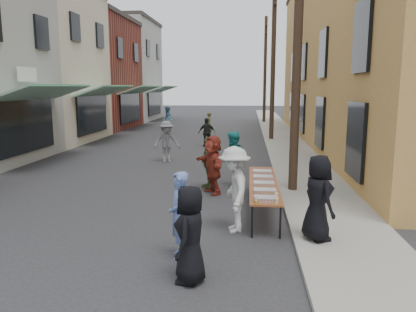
% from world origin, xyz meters
% --- Properties ---
extents(ground, '(120.00, 120.00, 0.00)m').
position_xyz_m(ground, '(0.00, 0.00, 0.00)').
color(ground, '#28282B').
rests_on(ground, ground).
extents(sidewalk, '(2.20, 60.00, 0.10)m').
position_xyz_m(sidewalk, '(5.00, 15.00, 0.05)').
color(sidewalk, gray).
rests_on(sidewalk, ground).
extents(storefront_row, '(8.00, 37.00, 9.00)m').
position_xyz_m(storefront_row, '(-10.00, 14.96, 4.12)').
color(storefront_row, maroon).
rests_on(storefront_row, ground).
extents(building_ochre, '(10.00, 28.00, 10.00)m').
position_xyz_m(building_ochre, '(11.10, 14.00, 5.00)').
color(building_ochre, '#B08C3E').
rests_on(building_ochre, ground).
extents(utility_pole_near, '(0.26, 0.26, 9.00)m').
position_xyz_m(utility_pole_near, '(4.30, 3.00, 4.50)').
color(utility_pole_near, '#2D2116').
rests_on(utility_pole_near, ground).
extents(utility_pole_mid, '(0.26, 0.26, 9.00)m').
position_xyz_m(utility_pole_mid, '(4.30, 15.00, 4.50)').
color(utility_pole_mid, '#2D2116').
rests_on(utility_pole_mid, ground).
extents(utility_pole_far, '(0.26, 0.26, 9.00)m').
position_xyz_m(utility_pole_far, '(4.30, 27.00, 4.50)').
color(utility_pole_far, '#2D2116').
rests_on(utility_pole_far, ground).
extents(serving_table, '(0.70, 4.00, 0.75)m').
position_xyz_m(serving_table, '(3.36, 1.03, 0.71)').
color(serving_table, brown).
rests_on(serving_table, ground).
extents(catering_tray_sausage, '(0.50, 0.33, 0.08)m').
position_xyz_m(catering_tray_sausage, '(3.36, -0.62, 0.79)').
color(catering_tray_sausage, maroon).
rests_on(catering_tray_sausage, serving_table).
extents(catering_tray_foil_b, '(0.50, 0.33, 0.08)m').
position_xyz_m(catering_tray_foil_b, '(3.36, 0.03, 0.79)').
color(catering_tray_foil_b, '#B2B2B7').
rests_on(catering_tray_foil_b, serving_table).
extents(catering_tray_buns, '(0.50, 0.33, 0.08)m').
position_xyz_m(catering_tray_buns, '(3.36, 0.73, 0.79)').
color(catering_tray_buns, tan).
rests_on(catering_tray_buns, serving_table).
extents(catering_tray_foil_d, '(0.50, 0.33, 0.08)m').
position_xyz_m(catering_tray_foil_d, '(3.36, 1.43, 0.79)').
color(catering_tray_foil_d, '#B2B2B7').
rests_on(catering_tray_foil_d, serving_table).
extents(catering_tray_buns_end, '(0.50, 0.33, 0.08)m').
position_xyz_m(catering_tray_buns_end, '(3.36, 2.13, 0.79)').
color(catering_tray_buns_end, tan).
rests_on(catering_tray_buns_end, serving_table).
extents(condiment_jar_a, '(0.07, 0.07, 0.08)m').
position_xyz_m(condiment_jar_a, '(3.14, -0.92, 0.79)').
color(condiment_jar_a, '#A57F26').
rests_on(condiment_jar_a, serving_table).
extents(condiment_jar_b, '(0.07, 0.07, 0.08)m').
position_xyz_m(condiment_jar_b, '(3.14, -0.82, 0.79)').
color(condiment_jar_b, '#A57F26').
rests_on(condiment_jar_b, serving_table).
extents(condiment_jar_c, '(0.07, 0.07, 0.08)m').
position_xyz_m(condiment_jar_c, '(3.14, -0.72, 0.79)').
color(condiment_jar_c, '#A57F26').
rests_on(condiment_jar_c, serving_table).
extents(cup_stack, '(0.08, 0.08, 0.12)m').
position_xyz_m(cup_stack, '(3.56, -0.87, 0.81)').
color(cup_stack, tan).
rests_on(cup_stack, serving_table).
extents(guest_front_a, '(0.62, 0.85, 1.59)m').
position_xyz_m(guest_front_a, '(2.07, -2.87, 0.80)').
color(guest_front_a, black).
rests_on(guest_front_a, ground).
extents(guest_front_b, '(0.53, 0.67, 1.61)m').
position_xyz_m(guest_front_b, '(1.73, -1.95, 0.81)').
color(guest_front_b, '#576EA9').
rests_on(guest_front_b, ground).
extents(guest_front_c, '(0.78, 0.94, 1.76)m').
position_xyz_m(guest_front_c, '(2.48, 3.48, 0.88)').
color(guest_front_c, teal).
rests_on(guest_front_c, ground).
extents(guest_front_d, '(0.89, 1.31, 1.87)m').
position_xyz_m(guest_front_d, '(2.68, -0.46, 0.93)').
color(guest_front_d, beige).
rests_on(guest_front_d, ground).
extents(guest_front_e, '(0.75, 1.02, 1.61)m').
position_xyz_m(guest_front_e, '(1.75, 3.27, 0.81)').
color(guest_front_e, brown).
rests_on(guest_front_e, ground).
extents(guest_queue_back, '(1.19, 1.66, 1.73)m').
position_xyz_m(guest_queue_back, '(1.94, 2.66, 0.86)').
color(guest_queue_back, maroon).
rests_on(guest_queue_back, ground).
extents(server, '(0.83, 0.98, 1.71)m').
position_xyz_m(server, '(4.35, -1.05, 0.96)').
color(server, black).
rests_on(server, sidewalk).
extents(passerby_left, '(1.28, 1.01, 1.73)m').
position_xyz_m(passerby_left, '(-0.43, 7.54, 0.86)').
color(passerby_left, slate).
rests_on(passerby_left, ground).
extents(passerby_mid, '(0.96, 0.64, 1.51)m').
position_xyz_m(passerby_mid, '(0.79, 12.08, 0.76)').
color(passerby_mid, black).
rests_on(passerby_mid, ground).
extents(passerby_right, '(0.54, 0.66, 1.55)m').
position_xyz_m(passerby_right, '(0.43, 16.63, 0.78)').
color(passerby_right, '#4F5330').
rests_on(passerby_right, ground).
extents(passerby_far, '(0.83, 0.98, 1.78)m').
position_xyz_m(passerby_far, '(-2.77, 19.26, 0.89)').
color(passerby_far, '#5685A8').
rests_on(passerby_far, ground).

